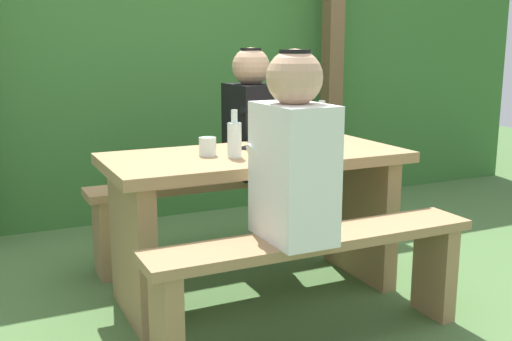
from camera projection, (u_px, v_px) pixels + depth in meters
ground_plane at (256, 293)px, 2.95m from camera, size 12.00×12.00×0.00m
hedge_backdrop at (143, 58)px, 4.45m from camera, size 6.40×0.88×2.20m
pergola_post_right at (332, 79)px, 4.45m from camera, size 0.12×0.12×1.90m
picnic_table at (256, 198)px, 2.85m from camera, size 1.40×0.64×0.70m
bench_near at (315, 266)px, 2.40m from camera, size 1.40×0.24×0.46m
bench_far at (214, 202)px, 3.37m from camera, size 1.40×0.24×0.46m
person_white_shirt at (293, 154)px, 2.26m from camera, size 0.25×0.35×0.72m
person_black_coat at (251, 118)px, 3.37m from camera, size 0.25×0.35×0.72m
drinking_glass at (208, 146)px, 2.72m from camera, size 0.08×0.08×0.08m
bottle_left at (234, 139)px, 2.67m from camera, size 0.06×0.06×0.21m
bottle_right at (321, 131)px, 2.83m from camera, size 0.07×0.07×0.24m
cell_phone at (254, 149)px, 2.88m from camera, size 0.13×0.16×0.01m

